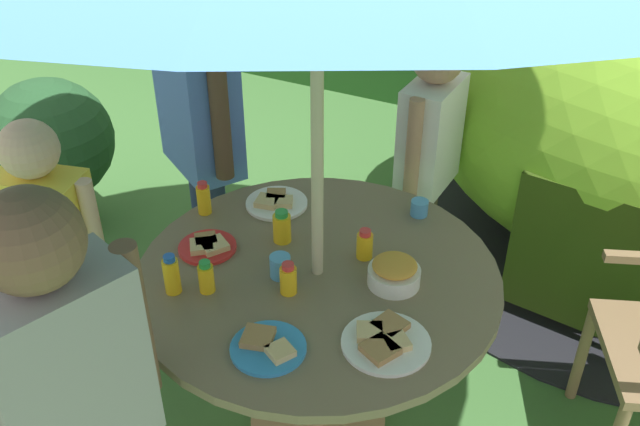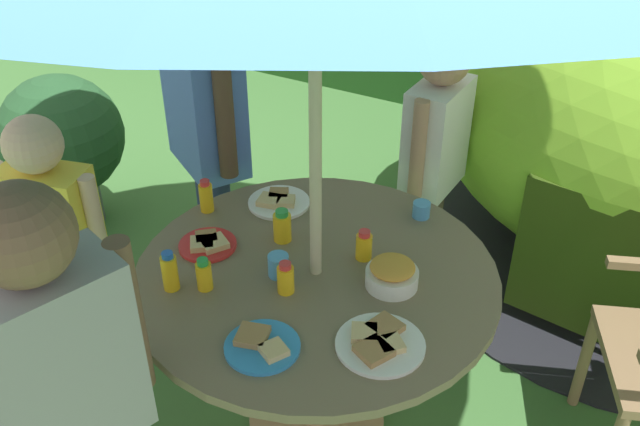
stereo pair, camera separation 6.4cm
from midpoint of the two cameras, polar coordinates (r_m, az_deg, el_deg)
ground_plane at (r=2.70m, az=-0.87°, el=-16.63°), size 10.00×10.00×0.02m
garden_table at (r=2.30m, az=-0.99°, el=-7.67°), size 1.14×1.14×0.70m
potted_plant at (r=3.63m, az=-21.36°, el=5.16°), size 0.60×0.60×0.79m
child_in_white_shirt at (r=2.86m, az=8.29°, el=6.19°), size 0.20×0.41×1.19m
child_in_blue_shirt at (r=2.77m, az=-10.51°, el=8.70°), size 0.43×0.37×1.44m
child_in_yellow_shirt at (r=2.53m, az=-21.70°, el=-1.33°), size 0.37×0.23×1.12m
child_in_grey_shirt at (r=1.78m, az=-20.86°, el=-11.85°), size 0.29×0.44×1.35m
snack_bowl at (r=2.14m, az=5.17°, el=-4.84°), size 0.16×0.16×0.09m
plate_center_front at (r=1.95m, az=-5.20°, el=-10.71°), size 0.21×0.21×0.03m
plate_near_right at (r=2.51m, az=-4.31°, el=0.89°), size 0.22×0.22×0.03m
plate_far_right at (r=2.32m, az=-9.87°, el=-2.64°), size 0.19×0.19×0.03m
plate_front_edge at (r=1.96m, az=4.35°, el=-10.28°), size 0.25×0.25×0.03m
juice_bottle_near_left at (r=2.13m, az=-10.05°, el=-5.16°), size 0.05×0.05×0.11m
juice_bottle_far_left at (r=2.14m, az=-12.76°, el=-4.92°), size 0.05×0.05×0.13m
juice_bottle_center_back at (r=2.23m, az=2.82°, el=-2.59°), size 0.05×0.05×0.10m
juice_bottle_mid_left at (r=2.10m, az=-3.45°, el=-5.37°), size 0.05×0.05×0.11m
juice_bottle_mid_right at (r=2.48m, az=-10.12°, el=1.14°), size 0.05×0.05×0.12m
juice_bottle_back_edge at (r=2.31m, az=-3.89°, el=-1.15°), size 0.06×0.06×0.11m
cup_near at (r=2.17m, az=-4.08°, el=-4.33°), size 0.06×0.06×0.07m
cup_far at (r=2.46m, az=7.31°, el=0.41°), size 0.06×0.06×0.06m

